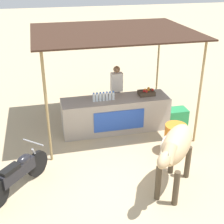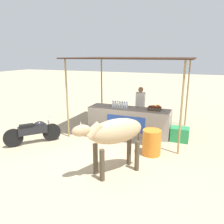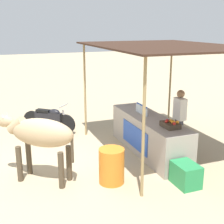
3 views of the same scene
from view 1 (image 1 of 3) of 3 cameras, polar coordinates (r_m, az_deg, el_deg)
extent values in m
plane|color=tan|center=(7.26, 4.95, -11.29)|extent=(60.00, 60.00, 0.00)
cube|color=#9E9389|center=(8.81, 0.66, -0.40)|extent=(3.00, 0.80, 0.96)
cube|color=#264CB2|center=(8.46, 1.33, -1.59)|extent=(1.40, 0.02, 0.58)
cube|color=#382319|center=(8.37, 0.22, 14.53)|extent=(4.20, 3.20, 0.04)
cylinder|color=#997F51|center=(7.18, -11.81, 0.54)|extent=(0.06, 0.06, 2.74)
cylinder|color=#997F51|center=(8.14, 15.73, 3.17)|extent=(0.06, 0.06, 2.74)
cylinder|color=#997F51|center=(9.88, -12.64, 7.45)|extent=(0.06, 0.06, 2.74)
cylinder|color=#997F51|center=(10.60, 8.42, 9.03)|extent=(0.06, 0.06, 2.74)
cylinder|color=silver|center=(8.41, -3.34, 2.64)|extent=(0.07, 0.07, 0.22)
cylinder|color=blue|center=(8.36, -3.37, 3.42)|extent=(0.04, 0.04, 0.03)
cylinder|color=silver|center=(8.42, -2.74, 2.69)|extent=(0.07, 0.07, 0.22)
cylinder|color=blue|center=(8.37, -2.76, 3.48)|extent=(0.04, 0.04, 0.03)
cylinder|color=silver|center=(8.44, -2.14, 2.75)|extent=(0.07, 0.07, 0.22)
cylinder|color=blue|center=(8.39, -2.16, 3.54)|extent=(0.04, 0.04, 0.03)
cylinder|color=silver|center=(8.45, -1.54, 2.81)|extent=(0.07, 0.07, 0.22)
cylinder|color=blue|center=(8.41, -1.55, 3.59)|extent=(0.04, 0.04, 0.03)
cylinder|color=silver|center=(8.47, -0.95, 2.86)|extent=(0.07, 0.07, 0.22)
cylinder|color=blue|center=(8.42, -0.95, 3.65)|extent=(0.04, 0.04, 0.03)
cylinder|color=silver|center=(8.49, -0.35, 2.92)|extent=(0.07, 0.07, 0.22)
cylinder|color=blue|center=(8.44, -0.36, 3.70)|extent=(0.04, 0.04, 0.03)
cylinder|color=silver|center=(8.51, 0.24, 2.97)|extent=(0.07, 0.07, 0.22)
cylinder|color=blue|center=(8.46, 0.24, 3.75)|extent=(0.04, 0.04, 0.03)
cube|color=#3F3326|center=(8.88, 6.30, 3.47)|extent=(0.44, 0.32, 0.12)
sphere|color=#B21E19|center=(8.77, 6.32, 3.78)|extent=(0.08, 0.08, 0.08)
sphere|color=orange|center=(8.99, 6.71, 4.32)|extent=(0.08, 0.08, 0.08)
sphere|color=#B21E19|center=(8.90, 7.44, 4.05)|extent=(0.08, 0.08, 0.08)
sphere|color=#B21E19|center=(8.79, 5.89, 3.86)|extent=(0.08, 0.08, 0.08)
sphere|color=orange|center=(8.88, 6.67, 4.06)|extent=(0.08, 0.08, 0.08)
sphere|color=orange|center=(8.91, 6.69, 4.12)|extent=(0.08, 0.08, 0.08)
sphere|color=orange|center=(8.87, 6.06, 4.05)|extent=(0.08, 0.08, 0.08)
cylinder|color=#383842|center=(9.54, 0.82, 1.44)|extent=(0.22, 0.22, 0.88)
cube|color=silver|center=(9.27, 0.85, 5.51)|extent=(0.34, 0.20, 0.56)
sphere|color=#8C6647|center=(9.14, 0.87, 7.80)|extent=(0.20, 0.20, 0.20)
cube|color=#268C4C|center=(9.41, 11.68, -0.82)|extent=(0.60, 0.44, 0.48)
cylinder|color=orange|center=(7.98, 11.43, -4.77)|extent=(0.54, 0.54, 0.75)
ellipsoid|color=tan|center=(6.39, 11.73, -5.73)|extent=(1.29, 1.41, 0.60)
cylinder|color=#493D2C|center=(6.36, 11.62, -13.51)|extent=(0.12, 0.12, 0.78)
cylinder|color=#493D2C|center=(6.43, 8.41, -12.75)|extent=(0.12, 0.12, 0.78)
cylinder|color=#493D2C|center=(7.14, 13.69, -8.89)|extent=(0.12, 0.12, 0.78)
cylinder|color=#493D2C|center=(7.20, 10.85, -8.27)|extent=(0.12, 0.12, 0.78)
cylinder|color=tan|center=(5.84, 10.30, -7.63)|extent=(0.47, 0.50, 0.41)
ellipsoid|color=tan|center=(5.57, 9.47, -8.67)|extent=(0.45, 0.48, 0.26)
cone|color=beige|center=(5.49, 10.34, -7.52)|extent=(0.05, 0.05, 0.10)
cone|color=beige|center=(5.52, 8.94, -7.20)|extent=(0.05, 0.05, 0.10)
cylinder|color=#493D2C|center=(7.09, 12.93, -5.03)|extent=(0.06, 0.06, 0.60)
ellipsoid|color=silver|center=(6.35, 9.57, -5.75)|extent=(0.36, 0.40, 0.32)
cylinder|color=black|center=(7.25, -13.47, -9.16)|extent=(0.46, 0.50, 0.60)
cube|color=black|center=(6.80, -16.92, -10.34)|extent=(0.73, 0.79, 0.28)
ellipsoid|color=black|center=(6.84, -15.83, -8.35)|extent=(0.39, 0.40, 0.20)
cube|color=black|center=(6.61, -18.18, -9.97)|extent=(0.43, 0.45, 0.10)
cylinder|color=#99999E|center=(6.91, -14.23, -5.40)|extent=(0.43, 0.39, 0.03)
cylinder|color=#99999E|center=(7.12, -13.74, -7.91)|extent=(0.17, 0.18, 0.49)
camera|label=2|loc=(4.50, 66.35, -10.47)|focal=35.00mm
camera|label=3|loc=(9.63, 52.09, 9.34)|focal=50.00mm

